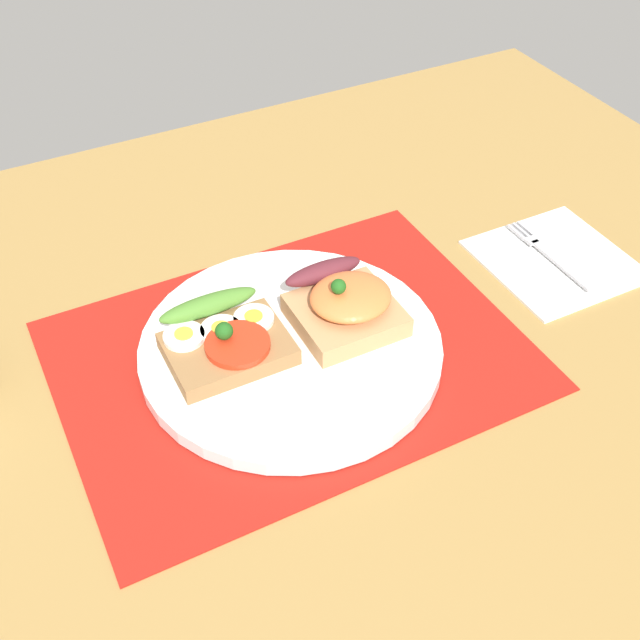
{
  "coord_description": "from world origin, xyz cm",
  "views": [
    {
      "loc": [
        -21.35,
        -47.44,
        52.06
      ],
      "look_at": [
        3.0,
        0.0,
        3.24
      ],
      "focal_mm": 44.66,
      "sensor_mm": 36.0,
      "label": 1
    }
  ],
  "objects": [
    {
      "name": "napkin",
      "position": [
        30.9,
        0.36,
        0.3
      ],
      "size": [
        14.58,
        14.53,
        0.6
      ],
      "primitive_type": "cube",
      "color": "white",
      "rests_on": "ground_plane"
    },
    {
      "name": "placemat",
      "position": [
        0.0,
        0.0,
        0.15
      ],
      "size": [
        41.77,
        31.09,
        0.3
      ],
      "primitive_type": "cube",
      "color": "#A31B13",
      "rests_on": "ground_plane"
    },
    {
      "name": "sandwich_egg_tomato",
      "position": [
        -5.61,
        1.84,
        3.12
      ],
      "size": [
        10.67,
        9.42,
        3.88
      ],
      "color": "olive",
      "rests_on": "plate"
    },
    {
      "name": "ground_plane",
      "position": [
        0.0,
        0.0,
        -1.6
      ],
      "size": [
        120.0,
        90.0,
        3.2
      ],
      "primitive_type": "cube",
      "color": "olive"
    },
    {
      "name": "fork",
      "position": [
        30.36,
        0.82,
        0.76
      ],
      "size": [
        1.62,
        12.62,
        0.32
      ],
      "color": "#B7B7BC",
      "rests_on": "napkin"
    },
    {
      "name": "plate",
      "position": [
        0.0,
        0.0,
        1.02
      ],
      "size": [
        27.67,
        27.67,
        1.44
      ],
      "primitive_type": "cylinder",
      "color": "white",
      "rests_on": "placemat"
    },
    {
      "name": "sandwich_salmon",
      "position": [
        5.83,
        0.19,
        3.71
      ],
      "size": [
        9.27,
        10.23,
        5.47
      ],
      "color": "tan",
      "rests_on": "plate"
    }
  ]
}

